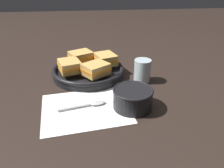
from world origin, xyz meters
name	(u,v)px	position (x,y,z in m)	size (l,w,h in m)	color
ground_plane	(111,97)	(0.00, 0.00, 0.00)	(4.00, 4.00, 0.00)	black
napkin	(85,108)	(-0.10, -0.06, 0.00)	(0.32, 0.28, 0.00)	white
soup_bowl	(133,97)	(0.06, -0.07, 0.04)	(0.14, 0.14, 0.07)	black
spoon	(92,104)	(-0.07, -0.05, 0.01)	(0.17, 0.05, 0.01)	#B7B7BC
skillet	(88,72)	(-0.08, 0.20, 0.02)	(0.32, 0.32, 0.04)	black
sandwich_near_left	(96,69)	(-0.05, 0.12, 0.06)	(0.13, 0.12, 0.05)	tan
sandwich_near_right	(105,59)	(0.00, 0.23, 0.06)	(0.11, 0.12, 0.05)	tan
sandwich_far_left	(81,57)	(-0.11, 0.27, 0.06)	(0.13, 0.12, 0.05)	tan
sandwich_far_right	(70,66)	(-0.16, 0.17, 0.06)	(0.11, 0.12, 0.05)	tan
drinking_glass	(142,71)	(0.14, 0.12, 0.05)	(0.07, 0.07, 0.10)	silver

